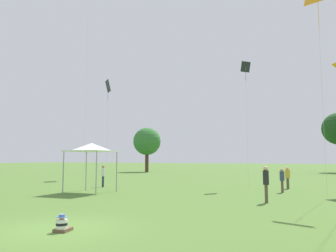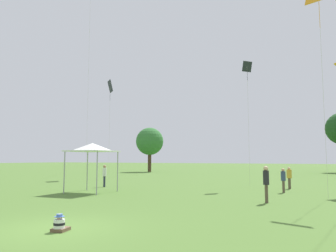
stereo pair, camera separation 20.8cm
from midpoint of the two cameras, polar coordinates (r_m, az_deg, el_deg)
ground_plane at (r=11.40m, az=-18.42°, el=-16.59°), size 300.00×300.00×0.00m
seated_toddler at (r=10.88m, az=-17.80°, el=-16.01°), size 0.52×0.59×0.54m
person_standing_0 at (r=17.44m, az=17.05°, el=-9.00°), size 0.38×0.38×1.84m
person_standing_1 at (r=26.05m, az=20.57°, el=-8.13°), size 0.43×0.43×1.61m
person_standing_3 at (r=26.50m, az=-10.78°, el=-8.15°), size 0.42×0.42×1.71m
person_standing_4 at (r=23.00m, az=19.69°, el=-8.53°), size 0.38×0.38×1.58m
canopy_tent at (r=22.31m, az=-12.78°, el=-3.72°), size 2.95×2.95×3.24m
kite_0 at (r=28.41m, az=13.84°, el=9.30°), size 0.77×0.81×10.28m
kite_5 at (r=39.80m, az=-9.89°, el=6.58°), size 1.33×1.21×11.51m
distant_tree_1 at (r=56.56m, az=-3.11°, el=-2.72°), size 4.72×4.72×7.58m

